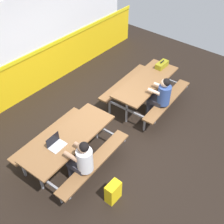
{
  "coord_description": "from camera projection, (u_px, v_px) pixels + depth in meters",
  "views": [
    {
      "loc": [
        -3.65,
        -3.02,
        4.73
      ],
      "look_at": [
        0.0,
        -0.01,
        0.55
      ],
      "focal_mm": 44.75,
      "sensor_mm": 36.0,
      "label": 1
    }
  ],
  "objects": [
    {
      "name": "ground_plane",
      "position": [
        112.0,
        129.0,
        6.68
      ],
      "size": [
        10.0,
        10.0,
        0.02
      ],
      "primitive_type": "cube",
      "color": "black"
    },
    {
      "name": "backpack_dark",
      "position": [
        113.0,
        192.0,
        5.14
      ],
      "size": [
        0.3,
        0.22,
        0.44
      ],
      "color": "yellow",
      "rests_on": "ground"
    },
    {
      "name": "picnic_table_left",
      "position": [
        70.0,
        143.0,
        5.58
      ],
      "size": [
        2.08,
        1.66,
        0.74
      ],
      "color": "brown",
      "rests_on": "ground"
    },
    {
      "name": "student_further",
      "position": [
        161.0,
        95.0,
        6.52
      ],
      "size": [
        0.38,
        0.53,
        1.21
      ],
      "color": "#2D2D38",
      "rests_on": "ground"
    },
    {
      "name": "picnic_table_right",
      "position": [
        146.0,
        86.0,
        7.01
      ],
      "size": [
        2.08,
        1.66,
        0.74
      ],
      "color": "brown",
      "rests_on": "ground"
    },
    {
      "name": "student_nearer",
      "position": [
        82.0,
        160.0,
        5.09
      ],
      "size": [
        0.38,
        0.53,
        1.21
      ],
      "color": "#2D2D38",
      "rests_on": "ground"
    },
    {
      "name": "toolbox_grey",
      "position": [
        162.0,
        65.0,
        7.33
      ],
      "size": [
        0.4,
        0.18,
        0.18
      ],
      "color": "olive",
      "rests_on": "picnic_table_right"
    },
    {
      "name": "laptop_silver",
      "position": [
        56.0,
        144.0,
        5.27
      ],
      "size": [
        0.33,
        0.24,
        0.22
      ],
      "color": "silver",
      "rests_on": "picnic_table_left"
    },
    {
      "name": "accent_backdrop",
      "position": [
        33.0,
        48.0,
        7.1
      ],
      "size": [
        8.0,
        0.14,
        2.6
      ],
      "color": "yellow",
      "rests_on": "ground"
    }
  ]
}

